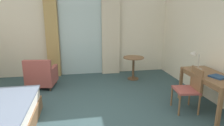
% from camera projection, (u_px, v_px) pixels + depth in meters
% --- Properties ---
extents(wall_back, '(6.18, 0.12, 2.79)m').
position_uv_depth(wall_back, '(78.00, 32.00, 6.26)').
color(wall_back, silver).
rests_on(wall_back, ground).
extents(balcony_glass_door, '(1.41, 0.02, 2.45)m').
position_uv_depth(balcony_glass_door, '(82.00, 38.00, 6.25)').
color(balcony_glass_door, silver).
rests_on(balcony_glass_door, ground).
extents(curtain_panel_left, '(0.38, 0.10, 2.60)m').
position_uv_depth(curtain_panel_left, '(52.00, 36.00, 5.97)').
color(curtain_panel_left, tan).
rests_on(curtain_panel_left, ground).
extents(curtain_panel_right, '(0.59, 0.10, 2.60)m').
position_uv_depth(curtain_panel_right, '(111.00, 35.00, 6.29)').
color(curtain_panel_right, beige).
rests_on(curtain_panel_right, ground).
extents(writing_desk, '(0.64, 1.38, 0.78)m').
position_uv_depth(writing_desk, '(211.00, 79.00, 3.87)').
color(writing_desk, brown).
rests_on(writing_desk, ground).
extents(desk_chair, '(0.50, 0.53, 0.91)m').
position_uv_depth(desk_chair, '(190.00, 87.00, 3.93)').
color(desk_chair, '#9E4C47').
rests_on(desk_chair, ground).
extents(desk_lamp, '(0.26, 0.24, 0.44)m').
position_uv_depth(desk_lamp, '(195.00, 56.00, 4.20)').
color(desk_lamp, '#B7B2A8').
rests_on(desk_lamp, writing_desk).
extents(closed_book, '(0.31, 0.32, 0.03)m').
position_uv_depth(closed_book, '(218.00, 77.00, 3.68)').
color(closed_book, navy).
rests_on(closed_book, writing_desk).
extents(armchair_by_window, '(0.80, 0.83, 0.83)m').
position_uv_depth(armchair_by_window, '(41.00, 76.00, 5.22)').
color(armchair_by_window, '#9E4C47').
rests_on(armchair_by_window, ground).
extents(round_cafe_table, '(0.62, 0.62, 0.70)m').
position_uv_depth(round_cafe_table, '(133.00, 63.00, 5.88)').
color(round_cafe_table, brown).
rests_on(round_cafe_table, ground).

